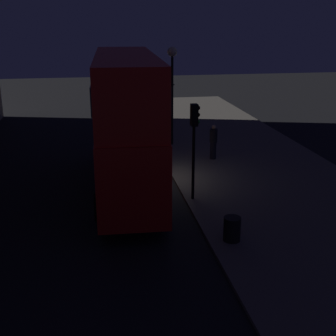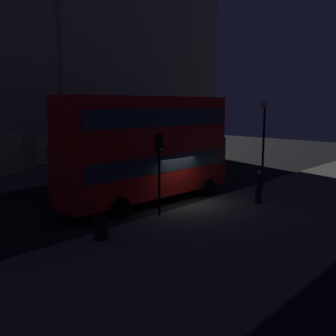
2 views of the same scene
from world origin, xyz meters
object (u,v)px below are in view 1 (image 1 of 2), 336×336
object	(u,v)px
double_decker_bus	(127,118)
street_lamp	(172,70)
litter_bin	(232,229)
pedestrian	(213,142)
traffic_light_near_kerb	(194,132)

from	to	relation	value
double_decker_bus	street_lamp	world-z (taller)	double_decker_bus
double_decker_bus	litter_bin	size ratio (longest dim) A/B	13.08
pedestrian	litter_bin	bearing A→B (deg)	-13.55
pedestrian	litter_bin	distance (m)	9.21
traffic_light_near_kerb	street_lamp	bearing A→B (deg)	-6.44
double_decker_bus	pedestrian	bearing A→B (deg)	-50.64
litter_bin	pedestrian	bearing A→B (deg)	-11.35
litter_bin	traffic_light_near_kerb	bearing A→B (deg)	6.67
traffic_light_near_kerb	litter_bin	size ratio (longest dim) A/B	4.75
street_lamp	pedestrian	xyz separation A→B (m)	(-3.23, -1.59, -3.33)
litter_bin	street_lamp	bearing A→B (deg)	-1.03
street_lamp	pedestrian	distance (m)	4.90
traffic_light_near_kerb	street_lamp	world-z (taller)	street_lamp
double_decker_bus	street_lamp	bearing A→B (deg)	-22.22
street_lamp	litter_bin	xyz separation A→B (m)	(-12.24, 0.22, -3.84)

